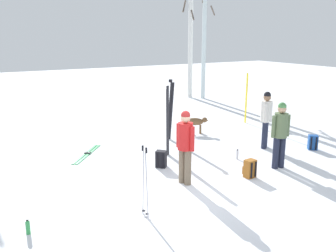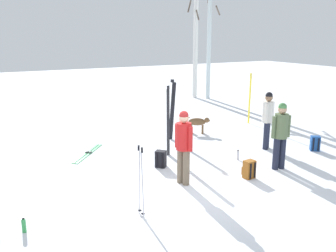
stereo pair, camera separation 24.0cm
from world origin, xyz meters
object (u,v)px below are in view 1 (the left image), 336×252
at_px(water_bottle_0, 28,227).
at_px(birch_tree_4, 191,18).
at_px(person_2, 185,143).
at_px(ski_pair_lying_0, 87,154).
at_px(ski_poles_0, 145,180).
at_px(water_bottle_1, 237,154).
at_px(ski_pair_planted_2, 168,121).
at_px(person_0, 266,116).
at_px(backpack_0, 313,142).
at_px(backpack_2, 250,169).
at_px(dog, 196,122).
at_px(birch_tree_5, 204,36).
at_px(backpack_1, 161,159).
at_px(person_1, 280,131).
at_px(ski_pair_planted_0, 171,110).
at_px(ski_pair_planted_1, 246,98).

relative_size(water_bottle_0, birch_tree_4, 0.03).
bearing_deg(person_2, ski_pair_lying_0, 111.91).
xyz_separation_m(ski_poles_0, water_bottle_1, (3.68, 1.70, -0.60)).
bearing_deg(ski_pair_planted_2, person_0, -16.29).
height_order(person_2, backpack_0, person_2).
distance_m(ski_pair_planted_2, backpack_2, 2.72).
distance_m(person_0, ski_pair_planted_2, 3.02).
height_order(ski_pair_lying_0, backpack_2, backpack_2).
distance_m(dog, backpack_0, 3.85).
relative_size(dog, backpack_2, 1.74).
xyz_separation_m(backpack_2, birch_tree_5, (5.53, 9.88, 3.05)).
distance_m(backpack_1, backpack_2, 2.26).
relative_size(backpack_0, birch_tree_5, 0.07).
xyz_separation_m(person_2, backpack_2, (1.56, -0.46, -0.77)).
xyz_separation_m(dog, birch_tree_4, (3.96, 6.44, 3.79)).
bearing_deg(ski_pair_planted_2, birch_tree_5, 49.28).
distance_m(ski_poles_0, water_bottle_0, 2.18).
height_order(ski_pair_planted_2, water_bottle_0, ski_pair_planted_2).
bearing_deg(water_bottle_1, birch_tree_5, 60.57).
height_order(water_bottle_0, birch_tree_5, birch_tree_5).
height_order(dog, birch_tree_4, birch_tree_4).
height_order(person_1, backpack_1, person_1).
relative_size(ski_pair_planted_0, water_bottle_0, 7.08).
bearing_deg(backpack_0, ski_pair_planted_1, 81.07).
bearing_deg(water_bottle_1, person_0, 16.73).
relative_size(person_0, backpack_0, 3.90).
distance_m(ski_pair_planted_0, ski_pair_planted_1, 3.73).
bearing_deg(ski_pair_planted_1, birch_tree_4, 76.90).
xyz_separation_m(ski_pair_planted_1, backpack_1, (-5.23, -2.73, -0.74)).
relative_size(person_1, dog, 2.24).
xyz_separation_m(person_0, ski_poles_0, (-5.08, -2.12, -0.24)).
relative_size(ski_pair_planted_2, water_bottle_0, 7.16).
height_order(ski_pair_planted_1, backpack_0, ski_pair_planted_1).
xyz_separation_m(ski_pair_planted_0, backpack_0, (3.12, -3.08, -0.76)).
distance_m(water_bottle_1, birch_tree_4, 11.12).
bearing_deg(water_bottle_0, dog, 33.45).
relative_size(person_2, birch_tree_5, 0.28).
bearing_deg(person_0, birch_tree_5, 67.07).
height_order(backpack_0, water_bottle_0, backpack_0).
height_order(dog, water_bottle_1, dog).
bearing_deg(ski_poles_0, dog, 47.16).
bearing_deg(ski_pair_lying_0, backpack_1, -55.96).
relative_size(backpack_1, birch_tree_4, 0.06).
distance_m(person_2, ski_poles_0, 1.81).
height_order(person_1, birch_tree_4, birch_tree_4).
bearing_deg(water_bottle_0, person_0, 13.45).
bearing_deg(ski_pair_planted_0, person_1, -74.19).
bearing_deg(ski_poles_0, person_0, 22.67).
height_order(ski_pair_lying_0, ski_poles_0, ski_poles_0).
bearing_deg(person_1, water_bottle_0, -177.83).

